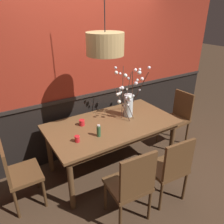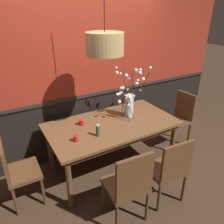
{
  "view_description": "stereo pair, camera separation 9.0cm",
  "coord_description": "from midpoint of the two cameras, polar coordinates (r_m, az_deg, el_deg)",
  "views": [
    {
      "loc": [
        -1.47,
        -2.34,
        2.27
      ],
      "look_at": [
        0.0,
        0.0,
        0.95
      ],
      "focal_mm": 35.56,
      "sensor_mm": 36.0,
      "label": 1
    },
    {
      "loc": [
        -1.39,
        -2.39,
        2.27
      ],
      "look_at": [
        0.0,
        0.0,
        0.95
      ],
      "focal_mm": 35.56,
      "sensor_mm": 36.0,
      "label": 2
    }
  ],
  "objects": [
    {
      "name": "chair_far_side_left",
      "position": [
        3.93,
        -9.25,
        -1.08
      ],
      "size": [
        0.47,
        0.46,
        0.96
      ],
      "color": "brown",
      "rests_on": "ground"
    },
    {
      "name": "candle_holder_nearer_center",
      "position": [
        3.11,
        -6.95,
        -2.6
      ],
      "size": [
        0.08,
        0.08,
        0.08
      ],
      "color": "red",
      "rests_on": "dining_table"
    },
    {
      "name": "chair_head_east_end",
      "position": [
        4.04,
        17.49,
        -1.25
      ],
      "size": [
        0.46,
        0.43,
        0.95
      ],
      "color": "brown",
      "rests_on": "ground"
    },
    {
      "name": "pendant_lamp",
      "position": [
        2.68,
        -0.87,
        17.09
      ],
      "size": [
        0.44,
        0.44,
        1.1
      ],
      "color": "tan"
    },
    {
      "name": "dining_table",
      "position": [
        3.18,
        0.81,
        -4.16
      ],
      "size": [
        1.83,
        1.0,
        0.77
      ],
      "color": "brown",
      "rests_on": "ground"
    },
    {
      "name": "condiment_bottle",
      "position": [
        2.81,
        -2.74,
        -4.8
      ],
      "size": [
        0.05,
        0.05,
        0.16
      ],
      "color": "#2D5633",
      "rests_on": "dining_table"
    },
    {
      "name": "candle_holder_nearer_edge",
      "position": [
        2.75,
        -8.3,
        -6.68
      ],
      "size": [
        0.07,
        0.07,
        0.08
      ],
      "color": "red",
      "rests_on": "dining_table"
    },
    {
      "name": "back_wall",
      "position": [
        3.47,
        -4.98,
        11.22
      ],
      "size": [
        5.11,
        0.14,
        2.85
      ],
      "color": "black",
      "rests_on": "ground"
    },
    {
      "name": "ground_plane",
      "position": [
        3.58,
        0.74,
        -13.81
      ],
      "size": [
        24.0,
        24.0,
        0.0
      ],
      "primitive_type": "plane",
      "color": "#422D1E"
    },
    {
      "name": "chair_near_side_right",
      "position": [
        2.83,
        15.42,
        -13.76
      ],
      "size": [
        0.47,
        0.43,
        0.93
      ],
      "color": "brown",
      "rests_on": "ground"
    },
    {
      "name": "chair_head_west_end",
      "position": [
        2.94,
        -22.54,
        -13.52
      ],
      "size": [
        0.39,
        0.45,
        0.9
      ],
      "color": "brown",
      "rests_on": "ground"
    },
    {
      "name": "vase_with_blossoms",
      "position": [
        3.26,
        5.16,
        2.67
      ],
      "size": [
        0.66,
        0.39,
        0.76
      ],
      "color": "silver",
      "rests_on": "dining_table"
    },
    {
      "name": "chair_far_side_right",
      "position": [
        4.1,
        -2.39,
        0.11
      ],
      "size": [
        0.45,
        0.42,
        0.89
      ],
      "color": "brown",
      "rests_on": "ground"
    },
    {
      "name": "chair_near_side_left",
      "position": [
        2.52,
        5.39,
        -17.99
      ],
      "size": [
        0.47,
        0.46,
        0.97
      ],
      "color": "brown",
      "rests_on": "ground"
    }
  ]
}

